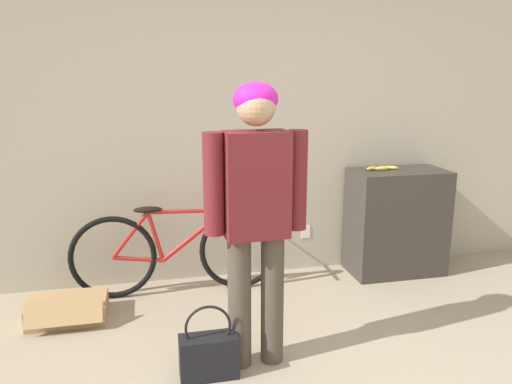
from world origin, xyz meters
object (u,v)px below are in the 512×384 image
at_px(person, 256,203).
at_px(bicycle, 178,250).
at_px(banana, 381,168).
at_px(handbag, 209,354).
at_px(cardboard_box, 68,309).

height_order(person, bicycle, person).
xyz_separation_m(banana, handbag, (-1.68, -1.28, -0.80)).
relative_size(bicycle, handbag, 3.73).
height_order(person, handbag, person).
bearing_deg(bicycle, banana, 3.52).
bearing_deg(bicycle, person, -69.52).
xyz_separation_m(bicycle, cardboard_box, (-0.82, -0.28, -0.28)).
xyz_separation_m(bicycle, banana, (1.76, 0.07, 0.59)).
relative_size(person, bicycle, 1.01).
bearing_deg(person, cardboard_box, 142.50).
height_order(handbag, cardboard_box, handbag).
xyz_separation_m(banana, cardboard_box, (-2.58, -0.35, -0.87)).
bearing_deg(bicycle, cardboard_box, -159.80).
height_order(banana, cardboard_box, banana).
bearing_deg(banana, person, -139.12).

